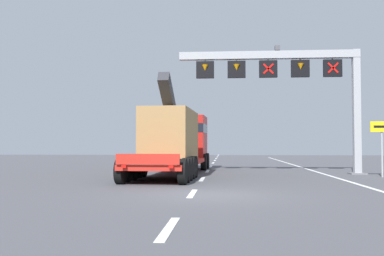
# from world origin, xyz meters

# --- Properties ---
(ground) EXTENTS (112.00, 112.00, 0.00)m
(ground) POSITION_xyz_m (0.00, 0.00, 0.00)
(ground) COLOR #4C4C51
(lane_markings) EXTENTS (0.20, 66.33, 0.01)m
(lane_markings) POSITION_xyz_m (-0.58, 25.87, 0.01)
(lane_markings) COLOR silver
(lane_markings) RESTS_ON ground
(edge_line_right) EXTENTS (0.20, 63.00, 0.01)m
(edge_line_right) POSITION_xyz_m (6.20, 12.00, 0.01)
(edge_line_right) COLOR silver
(edge_line_right) RESTS_ON ground
(overhead_lane_gantry) EXTENTS (10.67, 0.90, 7.47)m
(overhead_lane_gantry) POSITION_xyz_m (4.33, 10.98, 5.77)
(overhead_lane_gantry) COLOR #9EA0A5
(overhead_lane_gantry) RESTS_ON ground
(heavy_haul_truck_red) EXTENTS (3.52, 14.15, 5.30)m
(heavy_haul_truck_red) POSITION_xyz_m (-2.28, 11.10, 1.99)
(heavy_haul_truck_red) COLOR red
(heavy_haul_truck_red) RESTS_ON ground
(exit_sign_yellow) EXTENTS (1.20, 0.15, 2.91)m
(exit_sign_yellow) POSITION_xyz_m (8.70, 8.72, 2.14)
(exit_sign_yellow) COLOR #9EA0A5
(exit_sign_yellow) RESTS_ON ground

